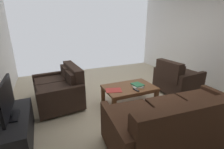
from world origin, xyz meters
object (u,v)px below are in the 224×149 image
Objects in this scene: armchair_side at (176,79)px; book_stack at (137,85)px; sofa_main at (179,123)px; coffee_table at (129,89)px; tv_stand at (13,131)px; tv_remote at (136,90)px; flat_tv at (6,100)px; loose_magazine at (114,90)px; loveseat_near at (60,88)px.

book_stack is at bearing 5.12° from armchair_side.
sofa_main is 1.94× the size of coffee_table.
tv_remote is at bearing -176.59° from tv_stand.
armchair_side is at bearing -167.97° from tv_remote.
sofa_main is 1.08m from tv_remote.
tv_stand is at bearing 68.80° from flat_tv.
loose_magazine is (0.54, 0.00, -0.02)m from book_stack.
coffee_table is 6.40× the size of tv_remote.
tv_stand is at bearing 9.38° from coffee_table.
tv_remote is 0.44m from loose_magazine.
book_stack is 1.07× the size of loose_magazine.
book_stack is 0.22m from tv_remote.
loveseat_near is 2.73m from armchair_side.
flat_tv is 2.59× the size of loose_magazine.
armchair_side is 1.74m from loose_magazine.
tv_remote is (0.14, 0.18, -0.01)m from book_stack.
loose_magazine is at bearing 6.89° from coffee_table.
loose_magazine is at bearing 142.74° from loveseat_near.
sofa_main reaches higher than coffee_table.
coffee_table is at bearing -170.62° from tv_stand.
loose_magazine is (1.73, 0.11, 0.06)m from armchair_side.
loose_magazine is (0.38, 0.05, 0.07)m from coffee_table.
sofa_main is 2.57× the size of flat_tv.
armchair_side reaches higher than loveseat_near.
sofa_main is at bearing 155.93° from flat_tv.
tv_stand is 3.69× the size of loose_magazine.
flat_tv is at bearing 52.62° from loveseat_near.
book_stack is at bearing 165.58° from coffee_table.
sofa_main is 2.18× the size of armchair_side.
tv_remote is (0.03, -1.08, 0.06)m from sofa_main.
tv_stand is at bearing -24.03° from sofa_main.
loose_magazine is at bearing -70.96° from sofa_main.
tv_stand is 3.46× the size of book_stack.
tv_stand is at bearing 6.78° from armchair_side.
loveseat_near is 1.17m from loose_magazine.
sofa_main reaches higher than tv_stand.
sofa_main is at bearing 46.23° from armchair_side.
armchair_side is at bearing -133.77° from sofa_main.
sofa_main is 12.41× the size of tv_remote.
book_stack is at bearing -172.38° from flat_tv.
coffee_table is at bearing -83.24° from tv_remote.
flat_tv reaches higher than loveseat_near.
loveseat_near is 1.36× the size of armchair_side.
book_stack reaches higher than tv_stand.
tv_remote is at bearing -176.63° from flat_tv.
armchair_side reaches higher than loose_magazine.
tv_remote is (-0.03, 0.22, 0.07)m from coffee_table.
tv_remote reaches higher than loose_magazine.
flat_tv is at bearing -111.20° from tv_stand.
coffee_table is 0.19m from book_stack.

